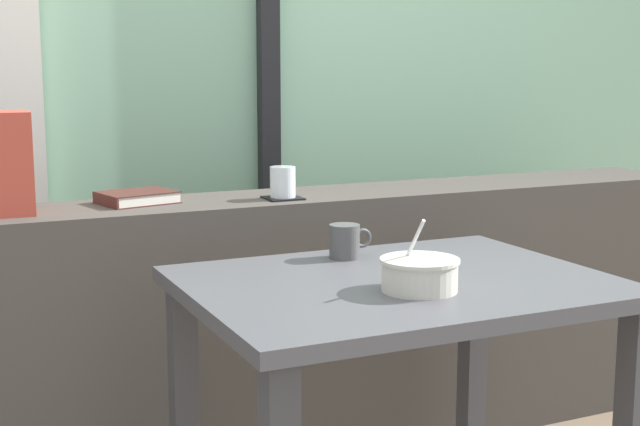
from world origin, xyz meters
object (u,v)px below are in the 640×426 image
breakfast_table (398,329)px  coaster_square (283,198)px  ceramic_mug (345,241)px  soup_bowl (419,275)px  closed_book (137,197)px  juice_glass (283,183)px

breakfast_table → coaster_square: bearing=92.8°
ceramic_mug → soup_bowl: bearing=-90.4°
breakfast_table → coaster_square: size_ratio=9.37×
coaster_square → closed_book: 0.41m
coaster_square → ceramic_mug: 0.37m
soup_bowl → ceramic_mug: size_ratio=1.51×
breakfast_table → juice_glass: (-0.03, 0.61, 0.26)m
closed_book → ceramic_mug: (0.41, -0.46, -0.07)m
breakfast_table → coaster_square: coaster_square is taller
closed_book → juice_glass: bearing=-13.5°
juice_glass → closed_book: (-0.39, 0.09, -0.03)m
juice_glass → soup_bowl: size_ratio=0.51×
juice_glass → closed_book: juice_glass is taller
soup_bowl → ceramic_mug: (0.00, 0.36, 0.01)m
soup_bowl → ceramic_mug: soup_bowl is taller
coaster_square → soup_bowl: bearing=-88.8°
breakfast_table → closed_book: size_ratio=4.20×
breakfast_table → soup_bowl: size_ratio=5.50×
coaster_square → closed_book: bearing=166.5°
soup_bowl → ceramic_mug: 0.36m
soup_bowl → breakfast_table: bearing=82.1°
breakfast_table → juice_glass: bearing=92.8°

